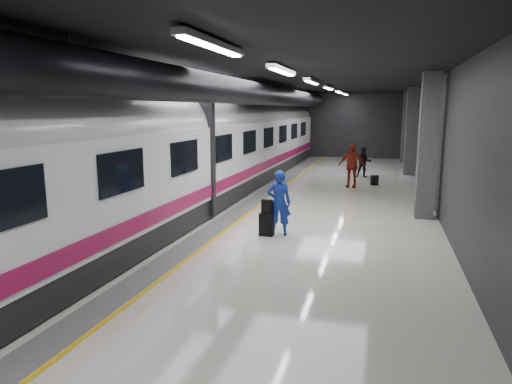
% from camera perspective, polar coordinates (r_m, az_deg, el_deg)
% --- Properties ---
extents(ground, '(40.00, 40.00, 0.00)m').
position_cam_1_polar(ground, '(13.83, 1.59, -3.88)').
color(ground, silver).
rests_on(ground, ground).
extents(platform_hall, '(10.02, 40.02, 4.51)m').
position_cam_1_polar(platform_hall, '(14.41, 1.49, 10.89)').
color(platform_hall, black).
rests_on(platform_hall, ground).
extents(train, '(3.05, 38.00, 4.05)m').
position_cam_1_polar(train, '(14.61, -10.86, 4.94)').
color(train, black).
rests_on(train, ground).
extents(traveler_main, '(0.72, 0.54, 1.79)m').
position_cam_1_polar(traveler_main, '(12.35, 2.88, -1.36)').
color(traveler_main, '#172AB3').
rests_on(traveler_main, ground).
extents(suitcase_main, '(0.38, 0.24, 0.62)m').
position_cam_1_polar(suitcase_main, '(12.40, 1.33, -4.07)').
color(suitcase_main, black).
rests_on(suitcase_main, ground).
extents(shoulder_bag, '(0.29, 0.16, 0.38)m').
position_cam_1_polar(shoulder_bag, '(12.27, 1.38, -1.84)').
color(shoulder_bag, black).
rests_on(shoulder_bag, suitcase_main).
extents(traveler_far_a, '(0.87, 0.74, 1.56)m').
position_cam_1_polar(traveler_far_a, '(23.61, 13.33, 3.68)').
color(traveler_far_a, black).
rests_on(traveler_far_a, ground).
extents(traveler_far_b, '(1.18, 0.62, 1.92)m').
position_cam_1_polar(traveler_far_b, '(20.42, 11.85, 3.26)').
color(traveler_far_b, maroon).
rests_on(traveler_far_b, ground).
extents(suitcase_far, '(0.36, 0.30, 0.45)m').
position_cam_1_polar(suitcase_far, '(21.29, 14.59, 1.44)').
color(suitcase_far, black).
rests_on(suitcase_far, ground).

